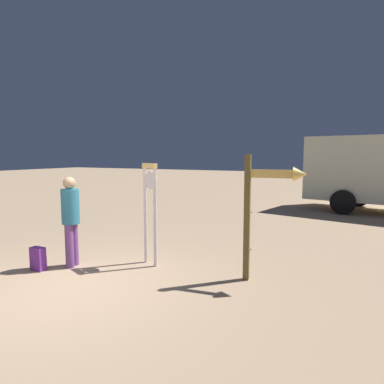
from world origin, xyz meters
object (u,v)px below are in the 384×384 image
object	(u,v)px
arrow_sign	(267,198)
person_near_clock	(71,217)
standing_clock	(150,204)
backpack	(38,259)

from	to	relation	value
arrow_sign	person_near_clock	distance (m)	3.76
person_near_clock	standing_clock	bearing A→B (deg)	31.29
arrow_sign	standing_clock	bearing A→B (deg)	-177.97
person_near_clock	arrow_sign	bearing A→B (deg)	13.69
arrow_sign	backpack	size ratio (longest dim) A/B	4.95
person_near_clock	backpack	distance (m)	0.98
person_near_clock	backpack	bearing A→B (deg)	-131.61
person_near_clock	backpack	size ratio (longest dim) A/B	3.97
standing_clock	arrow_sign	size ratio (longest dim) A/B	0.92
arrow_sign	person_near_clock	world-z (taller)	arrow_sign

